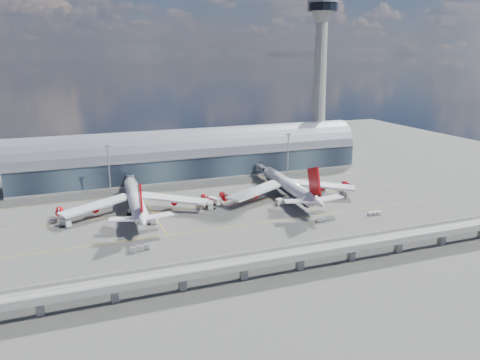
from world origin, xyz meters
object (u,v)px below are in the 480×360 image
object	(u,v)px
service_truck_0	(65,222)
cargo_train_1	(326,219)
airliner_left	(135,200)
airliner_right	(289,187)
floodlight_mast_left	(109,169)
cargo_train_2	(374,214)
service_truck_5	(214,201)
floodlight_mast_right	(288,154)
service_truck_1	(152,221)
control_tower	(319,83)
cargo_train_0	(140,248)
service_truck_3	(324,194)
service_truck_4	(210,205)
service_truck_2	(284,201)

from	to	relation	value
service_truck_0	cargo_train_1	bearing A→B (deg)	-42.67
airliner_left	airliner_right	size ratio (longest dim) A/B	0.98
floodlight_mast_left	cargo_train_2	world-z (taller)	floodlight_mast_left
service_truck_5	floodlight_mast_right	bearing A→B (deg)	5.89
floodlight_mast_left	service_truck_1	xyz separation A→B (m)	(11.97, -49.61, -12.36)
airliner_right	service_truck_5	size ratio (longest dim) A/B	10.28
cargo_train_2	service_truck_0	bearing A→B (deg)	68.72
airliner_right	floodlight_mast_right	bearing A→B (deg)	68.26
service_truck_5	control_tower	bearing A→B (deg)	8.88
service_truck_0	cargo_train_0	world-z (taller)	service_truck_0
airliner_right	service_truck_3	bearing A→B (deg)	-10.26
control_tower	service_truck_4	xyz separation A→B (m)	(-94.04, -67.10, -50.09)
service_truck_1	service_truck_4	xyz separation A→B (m)	(28.99, 10.51, 0.27)
floodlight_mast_left	airliner_right	distance (m)	90.73
floodlight_mast_left	service_truck_5	xyz separation A→B (m)	(44.59, -33.75, -11.99)
control_tower	service_truck_0	xyz separation A→B (m)	(-157.42, -67.17, -50.18)
cargo_train_0	floodlight_mast_right	bearing A→B (deg)	-36.39
service_truck_2	cargo_train_1	world-z (taller)	service_truck_2
service_truck_0	airliner_right	bearing A→B (deg)	-24.26
control_tower	airliner_left	bearing A→B (deg)	-154.05
airliner_left	cargo_train_1	world-z (taller)	airliner_left
service_truck_2	service_truck_4	xyz separation A→B (m)	(-34.77, 6.08, 0.01)
service_truck_0	service_truck_3	size ratio (longest dim) A/B	1.17
floodlight_mast_left	service_truck_4	bearing A→B (deg)	-43.68
service_truck_3	floodlight_mast_left	bearing A→B (deg)	178.05
floodlight_mast_left	service_truck_4	distance (m)	57.90
service_truck_1	service_truck_2	world-z (taller)	service_truck_2
airliner_right	service_truck_2	xyz separation A→B (m)	(-6.35, -7.27, -4.46)
control_tower	service_truck_0	world-z (taller)	control_tower
floodlight_mast_right	airliner_right	xyz separation A→B (m)	(-17.93, -37.92, -7.64)
service_truck_2	service_truck_5	distance (m)	33.17
service_truck_4	cargo_train_2	xyz separation A→B (m)	(65.35, -34.79, -0.79)
service_truck_1	service_truck_2	xyz separation A→B (m)	(63.76, 4.42, 0.27)
airliner_right	cargo_train_0	world-z (taller)	airliner_right
service_truck_4	control_tower	bearing A→B (deg)	50.81
floodlight_mast_right	cargo_train_2	bearing A→B (deg)	-85.12
service_truck_1	cargo_train_0	bearing A→B (deg)	-171.57
service_truck_0	service_truck_5	world-z (taller)	service_truck_5
service_truck_2	service_truck_5	bearing A→B (deg)	62.69
service_truck_1	floodlight_mast_right	bearing A→B (deg)	-32.65
control_tower	floodlight_mast_right	world-z (taller)	control_tower
floodlight_mast_left	floodlight_mast_right	distance (m)	100.00
airliner_left	service_truck_2	xyz separation A→B (m)	(68.12, -11.18, -4.66)
floodlight_mast_right	cargo_train_1	xyz separation A→B (m)	(-17.76, -72.61, -12.83)
service_truck_4	cargo_train_0	distance (m)	53.26
airliner_left	service_truck_3	xyz separation A→B (m)	(91.63, -8.14, -4.80)
floodlight_mast_right	service_truck_2	xyz separation A→B (m)	(-24.27, -45.18, -12.09)
cargo_train_2	cargo_train_0	bearing A→B (deg)	85.00
service_truck_0	service_truck_3	distance (m)	121.69
control_tower	service_truck_1	size ratio (longest dim) A/B	21.55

